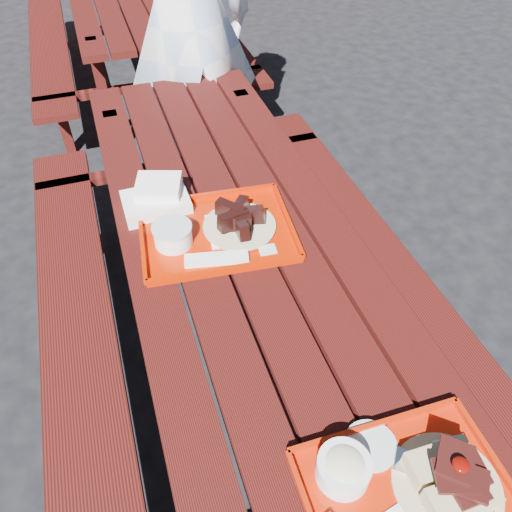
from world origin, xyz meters
The scene contains 7 objects.
ground centered at (0.00, 0.00, 0.00)m, with size 60.00×60.00×0.00m, color black.
picnic_table_near centered at (0.00, 0.00, 0.56)m, with size 1.41×2.40×0.75m.
picnic_table_far centered at (0.00, 2.80, 0.56)m, with size 1.41×2.40×0.75m.
near_tray centered at (0.09, -0.85, 0.78)m, with size 0.44×0.37×0.14m.
far_tray centered at (-0.07, 0.04, 0.77)m, with size 0.52×0.42×0.08m.
white_cloth centered at (-0.22, 0.25, 0.79)m, with size 0.22×0.19×0.09m.
person centered at (0.15, 1.32, 0.96)m, with size 0.70×0.46×1.93m, color #B5D1F2.
Camera 1 is at (-0.33, -1.12, 1.83)m, focal length 35.00 mm.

